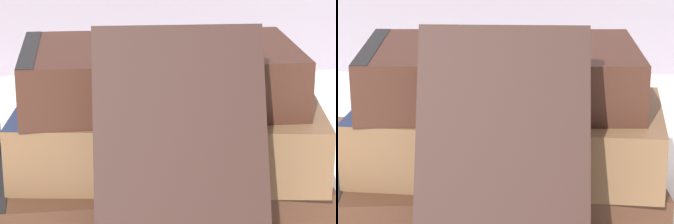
% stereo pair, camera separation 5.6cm
% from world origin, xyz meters
% --- Properties ---
extents(ground_plane, '(3.00, 3.00, 0.00)m').
position_xyz_m(ground_plane, '(0.00, 0.00, 0.00)').
color(ground_plane, white).
extents(book_flat_bottom, '(0.25, 0.15, 0.03)m').
position_xyz_m(book_flat_bottom, '(-0.02, 0.04, 0.01)').
color(book_flat_bottom, '#4C2D1E').
rests_on(book_flat_bottom, ground_plane).
extents(book_flat_middle, '(0.24, 0.14, 0.05)m').
position_xyz_m(book_flat_middle, '(-0.01, 0.04, 0.05)').
color(book_flat_middle, brown).
rests_on(book_flat_middle, book_flat_bottom).
extents(book_flat_top, '(0.21, 0.12, 0.04)m').
position_xyz_m(book_flat_top, '(-0.02, 0.05, 0.10)').
color(book_flat_top, '#422319').
rests_on(book_flat_top, book_flat_middle).
extents(book_leaning_front, '(0.11, 0.09, 0.16)m').
position_xyz_m(book_leaning_front, '(-0.01, -0.07, 0.07)').
color(book_leaning_front, '#331E19').
rests_on(book_leaning_front, ground_plane).
extents(pocket_watch, '(0.05, 0.05, 0.01)m').
position_xyz_m(pocket_watch, '(0.01, 0.04, 0.12)').
color(pocket_watch, white).
rests_on(pocket_watch, book_flat_top).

